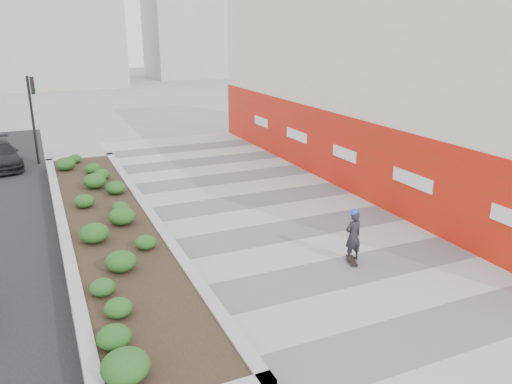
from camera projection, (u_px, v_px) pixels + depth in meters
ground at (389, 303)px, 11.95m from camera, size 160.00×160.00×0.00m
walkway at (324, 254)px, 14.55m from camera, size 8.00×36.00×0.01m
building at (395, 85)px, 21.21m from camera, size 6.04×24.08×8.00m
planter at (108, 223)px, 15.76m from camera, size 3.00×18.00×0.90m
traffic_signal_near at (33, 107)px, 23.48m from camera, size 0.33×0.28×4.20m
manhole_cover at (338, 251)px, 14.74m from camera, size 0.44×0.44×0.01m
skateboarder at (353, 236)px, 13.78m from camera, size 0.56×0.74×1.60m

